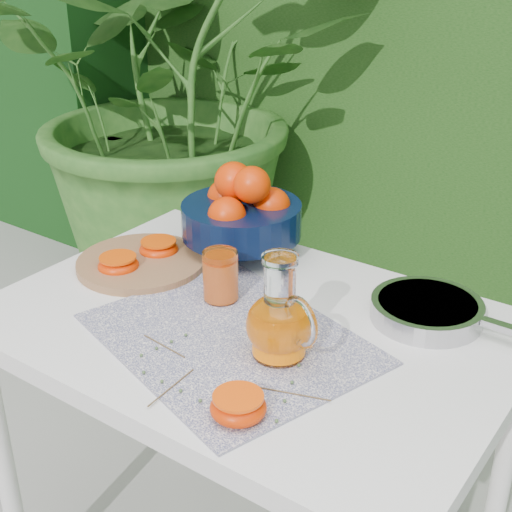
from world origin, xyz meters
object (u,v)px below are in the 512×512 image
Objects in this scene: white_table at (250,355)px; fruit_bowl at (242,212)px; cutting_board at (141,263)px; juice_pitcher at (280,322)px; saute_pan at (428,310)px.

fruit_bowl reaches higher than white_table.
cutting_board is 1.47× the size of juice_pitcher.
cutting_board is 0.47m from juice_pitcher.
white_table is 0.36m from saute_pan.
juice_pitcher is at bearing -45.19° from fruit_bowl.
fruit_bowl is at bearing 128.95° from white_table.
saute_pan is (0.61, 0.15, 0.01)m from cutting_board.
saute_pan is at bearing 35.65° from white_table.
white_table is 5.15× the size of juice_pitcher.
fruit_bowl is at bearing 134.81° from juice_pitcher.
fruit_bowl is 0.44m from juice_pitcher.
cutting_board is at bearing 171.84° from white_table.
cutting_board is 0.25m from fruit_bowl.
juice_pitcher is (0.31, -0.32, -0.03)m from fruit_bowl.
fruit_bowl is (0.14, 0.19, 0.09)m from cutting_board.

